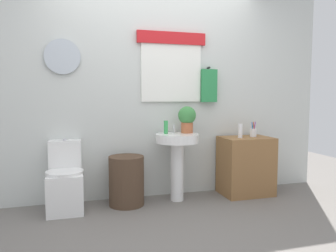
# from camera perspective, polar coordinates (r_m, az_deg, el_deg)

# --- Properties ---
(ground_plane) EXTENTS (8.00, 8.00, 0.00)m
(ground_plane) POSITION_cam_1_polar(r_m,az_deg,el_deg) (3.03, 2.84, -18.13)
(ground_plane) COLOR slate
(back_wall) EXTENTS (4.40, 0.18, 2.60)m
(back_wall) POSITION_cam_1_polar(r_m,az_deg,el_deg) (3.89, -2.53, 6.77)
(back_wall) COLOR silver
(back_wall) RESTS_ON ground_plane
(toilet) EXTENTS (0.38, 0.51, 0.75)m
(toilet) POSITION_cam_1_polar(r_m,az_deg,el_deg) (3.63, -17.72, -9.60)
(toilet) COLOR white
(toilet) RESTS_ON ground_plane
(laundry_hamper) EXTENTS (0.39, 0.39, 0.55)m
(laundry_hamper) POSITION_cam_1_polar(r_m,az_deg,el_deg) (3.64, -7.37, -9.58)
(laundry_hamper) COLOR #4C3828
(laundry_hamper) RESTS_ON ground_plane
(pedestal_sink) EXTENTS (0.49, 0.49, 0.78)m
(pedestal_sink) POSITION_cam_1_polar(r_m,az_deg,el_deg) (3.70, 1.63, -4.49)
(pedestal_sink) COLOR white
(pedestal_sink) RESTS_ON ground_plane
(faucet) EXTENTS (0.03, 0.03, 0.10)m
(faucet) POSITION_cam_1_polar(r_m,az_deg,el_deg) (3.78, 1.09, -0.45)
(faucet) COLOR silver
(faucet) RESTS_ON pedestal_sink
(wooden_cabinet) EXTENTS (0.60, 0.44, 0.71)m
(wooden_cabinet) POSITION_cam_1_polar(r_m,az_deg,el_deg) (4.10, 13.60, -6.86)
(wooden_cabinet) COLOR olive
(wooden_cabinet) RESTS_ON ground_plane
(soap_bottle) EXTENTS (0.05, 0.05, 0.15)m
(soap_bottle) POSITION_cam_1_polar(r_m,az_deg,el_deg) (3.68, -0.38, -0.21)
(soap_bottle) COLOR green
(soap_bottle) RESTS_ON pedestal_sink
(potted_plant) EXTENTS (0.21, 0.21, 0.31)m
(potted_plant) POSITION_cam_1_polar(r_m,az_deg,el_deg) (3.76, 3.40, 1.46)
(potted_plant) COLOR #AD5B38
(potted_plant) RESTS_ON pedestal_sink
(lotion_bottle) EXTENTS (0.05, 0.05, 0.17)m
(lotion_bottle) POSITION_cam_1_polar(r_m,az_deg,el_deg) (3.94, 12.69, -0.84)
(lotion_bottle) COLOR white
(lotion_bottle) RESTS_ON wooden_cabinet
(toothbrush_cup) EXTENTS (0.08, 0.08, 0.19)m
(toothbrush_cup) POSITION_cam_1_polar(r_m,az_deg,el_deg) (4.10, 14.87, -1.09)
(toothbrush_cup) COLOR silver
(toothbrush_cup) RESTS_ON wooden_cabinet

